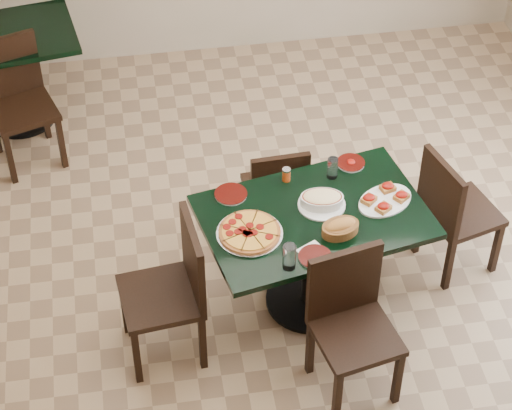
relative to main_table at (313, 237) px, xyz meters
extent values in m
plane|color=#8F7352|center=(-0.21, 0.12, -0.57)|extent=(5.50, 5.50, 0.00)
cube|color=black|center=(0.00, 0.00, 0.16)|extent=(1.43, 1.07, 0.04)
cylinder|color=black|center=(0.00, 0.00, -0.21)|extent=(0.11, 0.11, 0.71)
cylinder|color=black|center=(0.00, 0.00, -0.55)|extent=(0.55, 0.55, 0.03)
cube|color=black|center=(-1.81, 2.17, 0.16)|extent=(1.08, 0.85, 0.04)
cylinder|color=black|center=(-1.81, 2.17, -0.21)|extent=(0.11, 0.11, 0.71)
cylinder|color=black|center=(-1.81, 2.17, -0.55)|extent=(0.53, 0.53, 0.03)
cube|color=black|center=(-0.12, 0.64, -0.19)|extent=(0.39, 0.39, 0.04)
cube|color=black|center=(-0.11, 0.48, 0.03)|extent=(0.37, 0.06, 0.40)
cube|color=black|center=(0.03, 0.81, -0.39)|extent=(0.04, 0.04, 0.36)
cube|color=black|center=(0.04, 0.50, -0.39)|extent=(0.04, 0.04, 0.36)
cube|color=black|center=(-0.28, 0.79, -0.39)|extent=(0.04, 0.04, 0.36)
cube|color=black|center=(-0.27, 0.48, -0.39)|extent=(0.04, 0.04, 0.36)
cube|color=black|center=(0.11, -0.68, -0.13)|extent=(0.51, 0.51, 0.04)
cube|color=black|center=(0.07, -0.49, 0.13)|extent=(0.43, 0.13, 0.46)
cube|color=black|center=(-0.03, -0.90, -0.36)|extent=(0.05, 0.05, 0.42)
cube|color=black|center=(-0.11, -0.54, -0.36)|extent=(0.05, 0.05, 0.42)
cube|color=black|center=(0.33, -0.82, -0.36)|extent=(0.05, 0.05, 0.42)
cube|color=black|center=(0.25, -0.46, -0.36)|extent=(0.05, 0.05, 0.42)
cube|color=black|center=(0.99, 0.20, -0.14)|extent=(0.52, 0.52, 0.04)
cube|color=black|center=(0.81, 0.14, 0.10)|extent=(0.15, 0.41, 0.45)
cube|color=black|center=(1.22, 0.07, -0.36)|extent=(0.05, 0.05, 0.41)
cube|color=black|center=(0.87, -0.03, -0.36)|extent=(0.05, 0.05, 0.41)
cube|color=black|center=(1.12, 0.42, -0.36)|extent=(0.05, 0.05, 0.41)
cube|color=black|center=(0.77, 0.32, -0.36)|extent=(0.05, 0.05, 0.41)
cube|color=black|center=(-0.93, -0.23, -0.11)|extent=(0.49, 0.49, 0.04)
cube|color=black|center=(-0.73, -0.21, 0.15)|extent=(0.09, 0.45, 0.48)
cube|color=black|center=(-1.15, -0.06, -0.35)|extent=(0.04, 0.04, 0.44)
cube|color=black|center=(-0.76, -0.02, -0.35)|extent=(0.04, 0.04, 0.44)
cube|color=black|center=(-1.10, -0.45, -0.35)|extent=(0.04, 0.04, 0.44)
cube|color=black|center=(-0.72, -0.40, -0.35)|extent=(0.04, 0.04, 0.44)
cube|color=black|center=(-1.73, 1.67, -0.12)|extent=(0.55, 0.55, 0.04)
cube|color=black|center=(-1.79, 1.86, 0.13)|extent=(0.43, 0.17, 0.47)
cube|color=black|center=(-1.85, 1.44, -0.36)|extent=(0.05, 0.05, 0.43)
cube|color=black|center=(-1.49, 1.55, -0.36)|extent=(0.05, 0.05, 0.43)
cube|color=black|center=(-1.61, 1.91, -0.36)|extent=(0.05, 0.05, 0.43)
cylinder|color=silver|center=(-0.40, -0.10, 0.19)|extent=(0.38, 0.38, 0.01)
cylinder|color=#9A4C21|center=(-0.40, -0.10, 0.20)|extent=(0.35, 0.35, 0.02)
cylinder|color=orange|center=(-0.40, -0.10, 0.21)|extent=(0.31, 0.31, 0.01)
cylinder|color=silver|center=(0.06, 0.07, 0.19)|extent=(0.28, 0.28, 0.01)
ellipsoid|color=beige|center=(0.06, 0.07, 0.25)|extent=(0.24, 0.17, 0.04)
ellipsoid|color=#9B5D2B|center=(0.11, -0.17, 0.24)|extent=(0.21, 0.14, 0.08)
cylinder|color=silver|center=(-0.07, -0.34, 0.19)|extent=(0.18, 0.18, 0.01)
cylinder|color=#310603|center=(-0.07, -0.34, 0.19)|extent=(0.19, 0.19, 0.00)
cylinder|color=silver|center=(0.31, 0.40, 0.19)|extent=(0.17, 0.17, 0.01)
cylinder|color=#310603|center=(0.31, 0.40, 0.19)|extent=(0.17, 0.17, 0.00)
ellipsoid|color=#960E07|center=(0.31, 0.40, 0.20)|extent=(0.05, 0.05, 0.02)
cylinder|color=silver|center=(-0.45, 0.24, 0.19)|extent=(0.19, 0.19, 0.01)
cylinder|color=#310603|center=(-0.45, 0.24, 0.19)|extent=(0.19, 0.19, 0.00)
cube|color=white|center=(-0.07, -0.30, 0.18)|extent=(0.18, 0.18, 0.00)
cube|color=silver|center=(-0.05, -0.30, 0.19)|extent=(0.07, 0.12, 0.00)
cylinder|color=white|center=(0.17, 0.31, 0.25)|extent=(0.06, 0.06, 0.14)
cylinder|color=white|center=(-0.22, -0.39, 0.26)|extent=(0.07, 0.07, 0.16)
cylinder|color=#B04512|center=(-0.11, 0.32, 0.22)|extent=(0.05, 0.05, 0.08)
cylinder|color=silver|center=(-0.11, 0.32, 0.26)|extent=(0.05, 0.05, 0.01)
camera|label=1|loc=(-0.99, -4.06, 4.16)|focal=70.00mm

